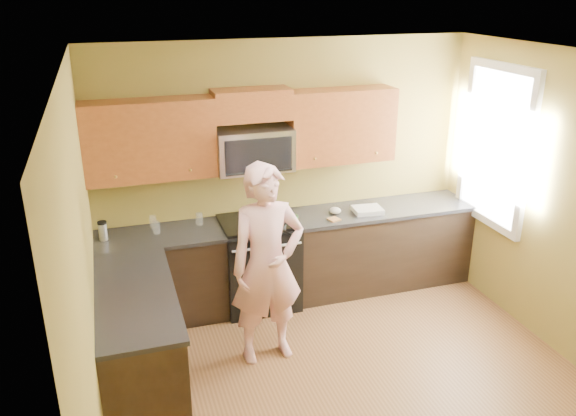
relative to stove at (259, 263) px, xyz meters
name	(u,v)px	position (x,y,z in m)	size (l,w,h in m)	color
floor	(358,393)	(0.40, -1.68, -0.47)	(4.00, 4.00, 0.00)	brown
ceiling	(376,62)	(0.40, -1.68, 2.23)	(4.00, 4.00, 0.00)	white
wall_back	(286,170)	(0.40, 0.32, 0.88)	(4.00, 4.00, 0.00)	olive
wall_left	(87,285)	(-1.60, -1.68, 0.88)	(4.00, 4.00, 0.00)	olive
cabinet_back_run	(294,259)	(0.40, 0.02, -0.03)	(4.00, 0.60, 0.88)	black
cabinet_left_run	(139,344)	(-1.30, -1.08, -0.03)	(0.60, 1.60, 0.88)	black
countertop_back	(295,220)	(0.40, 0.01, 0.43)	(4.00, 0.62, 0.04)	black
countertop_left	(135,295)	(-1.29, -1.08, 0.43)	(0.62, 1.60, 0.04)	black
stove	(259,263)	(0.00, 0.00, 0.00)	(0.76, 0.65, 0.95)	black
microwave	(254,170)	(0.00, 0.12, 0.97)	(0.76, 0.40, 0.42)	silver
upper_cab_left	(153,178)	(-0.99, 0.16, 0.97)	(1.22, 0.33, 0.75)	brown
upper_cab_right	(339,161)	(0.94, 0.16, 0.97)	(1.12, 0.33, 0.75)	brown
upper_cab_over_mw	(251,104)	(0.00, 0.16, 1.62)	(0.76, 0.33, 0.30)	brown
window	(496,146)	(2.38, -0.48, 1.17)	(0.06, 1.06, 1.66)	white
woman	(267,265)	(-0.16, -0.92, 0.44)	(0.67, 0.44, 1.83)	pink
frying_pan	(273,229)	(0.08, -0.26, 0.47)	(0.27, 0.46, 0.06)	black
butter_tub	(292,222)	(0.33, -0.08, 0.45)	(0.13, 0.13, 0.09)	#FFE843
toast_slice	(334,219)	(0.77, -0.16, 0.45)	(0.11, 0.11, 0.01)	#B27F47
napkin_a	(272,225)	(0.10, -0.15, 0.48)	(0.11, 0.12, 0.06)	silver
napkin_b	(335,211)	(0.85, 0.01, 0.48)	(0.12, 0.13, 0.07)	silver
dish_towel	(368,210)	(1.19, -0.06, 0.47)	(0.30, 0.24, 0.05)	white
travel_mug	(104,240)	(-1.50, 0.05, 0.44)	(0.09, 0.09, 0.18)	silver
glass_a	(153,222)	(-1.02, 0.21, 0.51)	(0.07, 0.07, 0.12)	silver
glass_b	(156,227)	(-1.01, 0.06, 0.51)	(0.07, 0.07, 0.12)	silver
glass_c	(199,219)	(-0.57, 0.15, 0.51)	(0.07, 0.07, 0.12)	silver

